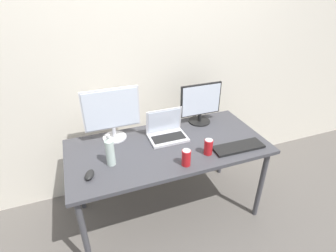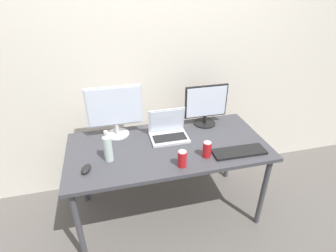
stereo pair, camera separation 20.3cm
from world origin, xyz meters
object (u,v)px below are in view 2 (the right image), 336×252
soda_can_near_keyboard (207,149)px  monitor_left (115,110)px  mouse_by_keyboard (86,169)px  monitor_center (206,105)px  soda_can_by_laptop (182,159)px  work_desk (168,152)px  water_bottle (108,147)px  laptop_silver (168,131)px  keyboard_main (239,152)px

soda_can_near_keyboard → monitor_left: bearing=142.8°
mouse_by_keyboard → monitor_left: bearing=80.6°
monitor_center → soda_can_by_laptop: (-0.38, -0.55, -0.13)m
work_desk → monitor_left: size_ratio=3.52×
water_bottle → monitor_center: bearing=21.7°
laptop_silver → mouse_by_keyboard: bearing=-155.5°
monitor_left → soda_can_by_laptop: bearing=-52.5°
monitor_center → soda_can_by_laptop: bearing=-124.9°
soda_can_by_laptop → laptop_silver: bearing=89.9°
water_bottle → work_desk: bearing=10.2°
mouse_by_keyboard → work_desk: bearing=35.9°
keyboard_main → water_bottle: 1.00m
water_bottle → mouse_by_keyboard: bearing=-151.0°
work_desk → laptop_silver: size_ratio=5.12×
monitor_left → soda_can_near_keyboard: size_ratio=3.62×
mouse_by_keyboard → water_bottle: water_bottle is taller
soda_can_by_laptop → keyboard_main: bearing=5.6°
keyboard_main → soda_can_near_keyboard: bearing=177.3°
soda_can_by_laptop → work_desk: bearing=96.8°
monitor_left → soda_can_near_keyboard: monitor_left is taller
work_desk → monitor_center: bearing=32.7°
work_desk → mouse_by_keyboard: 0.66m
monitor_center → monitor_left: bearing=-179.6°
laptop_silver → water_bottle: (-0.51, -0.21, 0.06)m
monitor_left → water_bottle: bearing=-104.1°
work_desk → soda_can_by_laptop: (0.03, -0.28, 0.13)m
soda_can_near_keyboard → laptop_silver: bearing=121.7°
work_desk → monitor_center: monitor_center is taller
monitor_left → laptop_silver: (0.42, -0.13, -0.18)m
laptop_silver → keyboard_main: (0.48, -0.36, -0.05)m
mouse_by_keyboard → soda_can_by_laptop: size_ratio=0.85×
work_desk → soda_can_by_laptop: size_ratio=12.74×
keyboard_main → soda_can_near_keyboard: (-0.26, 0.02, 0.05)m
laptop_silver → soda_can_by_laptop: bearing=-90.1°
water_bottle → laptop_silver: bearing=23.0°
soda_can_near_keyboard → soda_can_by_laptop: (-0.21, -0.07, 0.00)m
water_bottle → soda_can_near_keyboard: size_ratio=1.98×
monitor_center → mouse_by_keyboard: 1.16m
work_desk → laptop_silver: bearing=75.2°
work_desk → laptop_silver: laptop_silver is taller
monitor_center → water_bottle: (-0.89, -0.35, -0.08)m
laptop_silver → soda_can_near_keyboard: laptop_silver is taller
work_desk → soda_can_near_keyboard: (0.25, -0.22, 0.13)m
laptop_silver → soda_can_near_keyboard: (0.21, -0.35, 0.01)m
soda_can_by_laptop → water_bottle: bearing=158.7°
monitor_left → mouse_by_keyboard: bearing=-119.8°
monitor_center → soda_can_near_keyboard: monitor_center is taller
monitor_center → water_bottle: monitor_center is taller
keyboard_main → soda_can_by_laptop: size_ratio=3.30×
monitor_center → mouse_by_keyboard: monitor_center is taller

